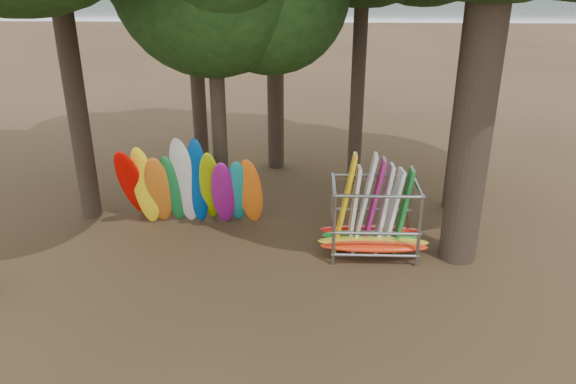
{
  "coord_description": "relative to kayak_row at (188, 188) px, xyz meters",
  "views": [
    {
      "loc": [
        0.96,
        -13.26,
        7.61
      ],
      "look_at": [
        0.41,
        1.5,
        1.4
      ],
      "focal_mm": 35.0,
      "sensor_mm": 36.0,
      "label": 1
    }
  ],
  "objects": [
    {
      "name": "storage_rack",
      "position": [
        5.33,
        -1.29,
        -0.36
      ],
      "size": [
        3.05,
        1.51,
        2.83
      ],
      "color": "slate",
      "rests_on": "ground"
    },
    {
      "name": "ground",
      "position": [
        2.55,
        -1.92,
        -1.32
      ],
      "size": [
        120.0,
        120.0,
        0.0
      ],
      "primitive_type": "plane",
      "color": "#47331E",
      "rests_on": "ground"
    },
    {
      "name": "lake",
      "position": [
        2.55,
        58.08,
        -1.32
      ],
      "size": [
        160.0,
        160.0,
        0.0
      ],
      "primitive_type": "plane",
      "color": "gray",
      "rests_on": "ground"
    },
    {
      "name": "kayak_row",
      "position": [
        0.0,
        0.0,
        0.0
      ],
      "size": [
        4.32,
        2.19,
        3.13
      ],
      "color": "#E20702",
      "rests_on": "ground"
    }
  ]
}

